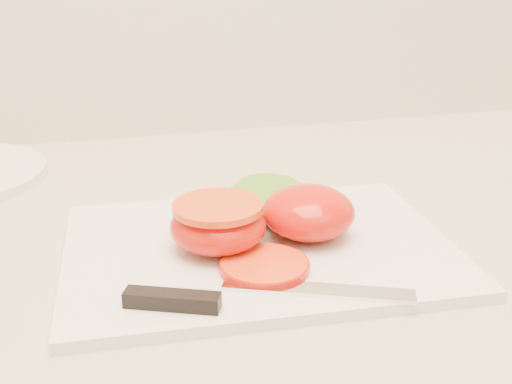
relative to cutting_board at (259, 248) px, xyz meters
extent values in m
cube|color=white|center=(0.00, 0.00, 0.00)|extent=(0.35, 0.26, 0.01)
ellipsoid|color=red|center=(0.05, 0.00, 0.03)|extent=(0.08, 0.08, 0.05)
ellipsoid|color=red|center=(-0.04, 0.00, 0.03)|extent=(0.08, 0.08, 0.04)
cylinder|color=red|center=(-0.04, 0.00, 0.04)|extent=(0.08, 0.08, 0.01)
cylinder|color=#FC4B16|center=(-0.01, -0.05, 0.01)|extent=(0.07, 0.07, 0.01)
ellipsoid|color=#5C9928|center=(0.03, 0.07, 0.02)|extent=(0.14, 0.14, 0.02)
cube|color=silver|center=(0.02, -0.09, 0.01)|extent=(0.14, 0.08, 0.00)
cube|color=black|center=(-0.09, -0.09, 0.01)|extent=(0.07, 0.04, 0.01)
camera|label=1|loc=(-0.13, -0.49, 0.25)|focal=45.00mm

